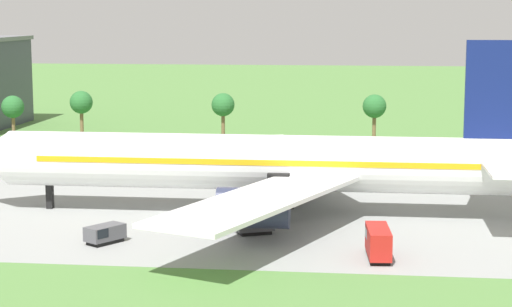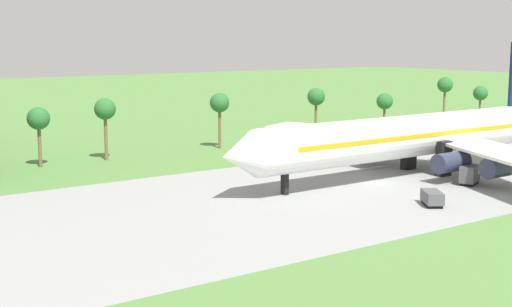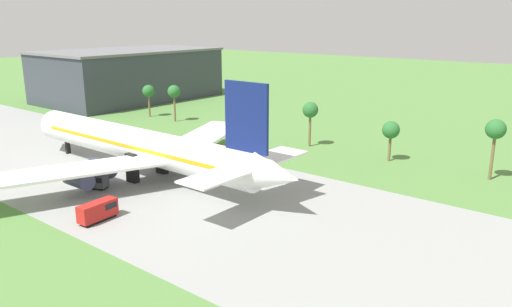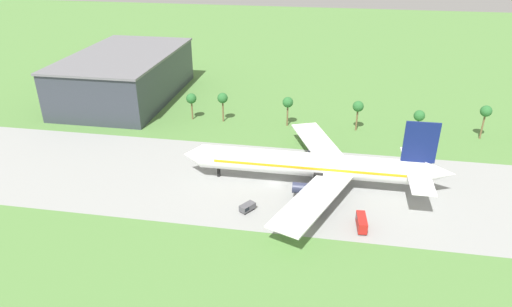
{
  "view_description": "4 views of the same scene",
  "coord_description": "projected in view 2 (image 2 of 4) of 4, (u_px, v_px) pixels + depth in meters",
  "views": [
    {
      "loc": [
        20.92,
        -100.88,
        22.64
      ],
      "look_at": [
        8.88,
        1.34,
        6.92
      ],
      "focal_mm": 65.0,
      "sensor_mm": 36.0,
      "label": 1
    },
    {
      "loc": [
        -71.07,
        -71.01,
        20.29
      ],
      "look_at": [
        -19.92,
        1.34,
        5.92
      ],
      "focal_mm": 50.0,
      "sensor_mm": 36.0,
      "label": 2
    },
    {
      "loc": [
        83.11,
        -55.05,
        28.78
      ],
      "look_at": [
        37.68,
        1.34,
        9.05
      ],
      "focal_mm": 35.0,
      "sensor_mm": 36.0,
      "label": 3
    },
    {
      "loc": [
        13.55,
        -104.59,
        61.47
      ],
      "look_at": [
        -5.59,
        5.0,
        6.0
      ],
      "focal_mm": 32.0,
      "sensor_mm": 36.0,
      "label": 4
    }
  ],
  "objects": [
    {
      "name": "ground_plane",
      "position": [
        376.0,
        183.0,
        100.98
      ],
      "size": [
        600.0,
        600.0,
        0.0
      ],
      "primitive_type": "plane",
      "color": "#517F3D"
    },
    {
      "name": "fuel_truck",
      "position": [
        433.0,
        198.0,
        86.87
      ],
      "size": [
        3.86,
        4.39,
        1.83
      ],
      "color": "black",
      "rests_on": "ground_plane"
    },
    {
      "name": "baggage_tug",
      "position": [
        470.0,
        174.0,
        99.72
      ],
      "size": [
        4.29,
        3.33,
        2.68
      ],
      "color": "black",
      "rests_on": "ground_plane"
    },
    {
      "name": "palm_tree_row",
      "position": [
        308.0,
        100.0,
        143.56
      ],
      "size": [
        113.31,
        3.6,
        11.3
      ],
      "color": "brown",
      "rests_on": "ground_plane"
    },
    {
      "name": "jet_airliner",
      "position": [
        422.0,
        135.0,
        107.2
      ],
      "size": [
        70.43,
        61.79,
        19.7
      ],
      "color": "white",
      "rests_on": "ground_plane"
    },
    {
      "name": "taxiway_strip",
      "position": [
        376.0,
        183.0,
        100.98
      ],
      "size": [
        320.0,
        44.0,
        0.02
      ],
      "color": "gray",
      "rests_on": "ground_plane"
    }
  ]
}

